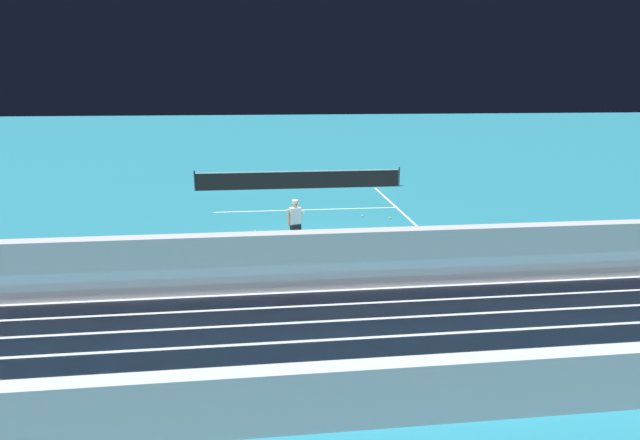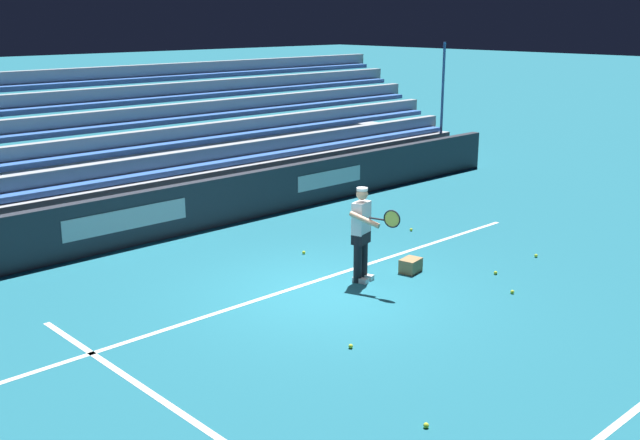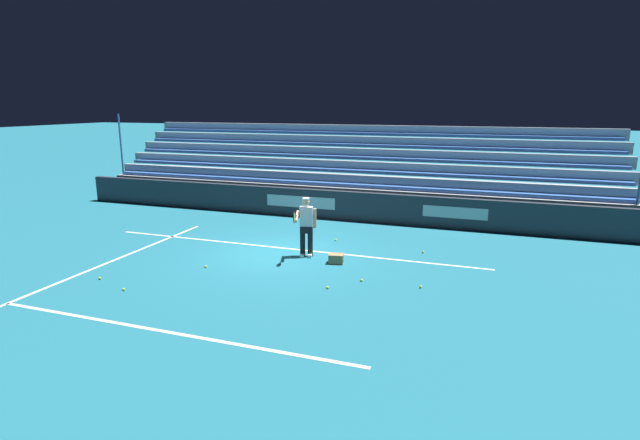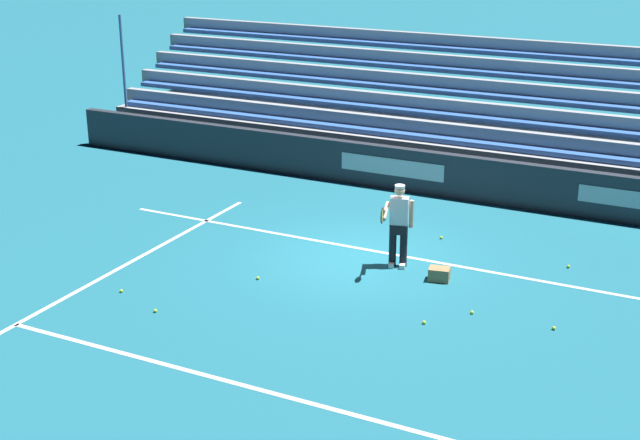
{
  "view_description": "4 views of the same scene",
  "coord_description": "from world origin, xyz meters",
  "px_view_note": "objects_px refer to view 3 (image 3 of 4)",
  "views": [
    {
      "loc": [
        -1.84,
        -16.12,
        5.41
      ],
      "look_at": [
        0.09,
        1.01,
        0.73
      ],
      "focal_mm": 28.0,
      "sensor_mm": 36.0,
      "label": 1
    },
    {
      "loc": [
        8.43,
        8.77,
        4.62
      ],
      "look_at": [
        0.27,
        0.15,
        1.37
      ],
      "focal_mm": 42.0,
      "sensor_mm": 36.0,
      "label": 2
    },
    {
      "loc": [
        -5.84,
        12.87,
        4.31
      ],
      "look_at": [
        -1.2,
        -0.17,
        1.06
      ],
      "focal_mm": 28.0,
      "sensor_mm": 36.0,
      "label": 3
    },
    {
      "loc": [
        -6.91,
        15.65,
        6.96
      ],
      "look_at": [
        0.3,
        1.23,
        1.19
      ],
      "focal_mm": 50.0,
      "sensor_mm": 36.0,
      "label": 4
    }
  ],
  "objects_px": {
    "tennis_player": "(306,226)",
    "tennis_ball_far_right": "(421,287)",
    "ball_box_cardboard": "(336,259)",
    "tennis_ball_near_player": "(328,288)",
    "tennis_ball_on_baseline": "(361,280)",
    "tennis_ball_stray_back": "(206,267)",
    "tennis_ball_far_left": "(100,278)",
    "tennis_ball_toward_net": "(124,289)",
    "tennis_ball_midcourt": "(336,240)",
    "tennis_ball_by_box": "(423,252)"
  },
  "relations": [
    {
      "from": "tennis_ball_near_player",
      "to": "tennis_ball_toward_net",
      "type": "xyz_separation_m",
      "value": [
        4.49,
        1.72,
        0.0
      ]
    },
    {
      "from": "ball_box_cardboard",
      "to": "tennis_ball_far_left",
      "type": "bearing_deg",
      "value": 31.96
    },
    {
      "from": "tennis_ball_on_baseline",
      "to": "tennis_ball_far_right",
      "type": "bearing_deg",
      "value": -178.77
    },
    {
      "from": "tennis_ball_far_right",
      "to": "tennis_ball_by_box",
      "type": "bearing_deg",
      "value": -82.97
    },
    {
      "from": "tennis_player",
      "to": "tennis_ball_far_right",
      "type": "distance_m",
      "value": 3.87
    },
    {
      "from": "tennis_ball_toward_net",
      "to": "tennis_ball_near_player",
      "type": "bearing_deg",
      "value": -159.02
    },
    {
      "from": "tennis_ball_far_left",
      "to": "tennis_ball_toward_net",
      "type": "height_order",
      "value": "same"
    },
    {
      "from": "tennis_ball_toward_net",
      "to": "tennis_ball_on_baseline",
      "type": "relative_size",
      "value": 1.0
    },
    {
      "from": "ball_box_cardboard",
      "to": "tennis_ball_stray_back",
      "type": "xyz_separation_m",
      "value": [
        3.18,
        1.55,
        -0.1
      ]
    },
    {
      "from": "tennis_player",
      "to": "tennis_ball_on_baseline",
      "type": "distance_m",
      "value": 2.66
    },
    {
      "from": "ball_box_cardboard",
      "to": "tennis_ball_midcourt",
      "type": "height_order",
      "value": "ball_box_cardboard"
    },
    {
      "from": "tennis_ball_near_player",
      "to": "ball_box_cardboard",
      "type": "bearing_deg",
      "value": -78.13
    },
    {
      "from": "tennis_player",
      "to": "tennis_ball_far_right",
      "type": "height_order",
      "value": "tennis_player"
    },
    {
      "from": "tennis_ball_toward_net",
      "to": "tennis_ball_on_baseline",
      "type": "xyz_separation_m",
      "value": [
        -5.12,
        -2.48,
        0.0
      ]
    },
    {
      "from": "tennis_ball_near_player",
      "to": "tennis_ball_on_baseline",
      "type": "relative_size",
      "value": 1.0
    },
    {
      "from": "tennis_ball_by_box",
      "to": "tennis_ball_stray_back",
      "type": "xyz_separation_m",
      "value": [
        5.31,
        3.31,
        0.0
      ]
    },
    {
      "from": "tennis_ball_far_left",
      "to": "tennis_ball_toward_net",
      "type": "relative_size",
      "value": 1.0
    },
    {
      "from": "tennis_ball_stray_back",
      "to": "tennis_ball_on_baseline",
      "type": "xyz_separation_m",
      "value": [
        -4.22,
        -0.38,
        0.0
      ]
    },
    {
      "from": "tennis_ball_far_left",
      "to": "tennis_ball_midcourt",
      "type": "distance_m",
      "value": 7.01
    },
    {
      "from": "tennis_ball_far_left",
      "to": "tennis_ball_far_right",
      "type": "xyz_separation_m",
      "value": [
        -7.67,
        -2.09,
        0.0
      ]
    },
    {
      "from": "tennis_ball_near_player",
      "to": "tennis_ball_far_right",
      "type": "relative_size",
      "value": 1.0
    },
    {
      "from": "tennis_ball_near_player",
      "to": "tennis_ball_midcourt",
      "type": "relative_size",
      "value": 1.0
    },
    {
      "from": "tennis_player",
      "to": "tennis_ball_near_player",
      "type": "height_order",
      "value": "tennis_player"
    },
    {
      "from": "tennis_ball_toward_net",
      "to": "tennis_ball_by_box",
      "type": "relative_size",
      "value": 1.0
    },
    {
      "from": "tennis_player",
      "to": "ball_box_cardboard",
      "type": "xyz_separation_m",
      "value": [
        -1.0,
        0.31,
        -0.76
      ]
    },
    {
      "from": "tennis_ball_toward_net",
      "to": "tennis_ball_stray_back",
      "type": "xyz_separation_m",
      "value": [
        -0.9,
        -2.1,
        0.0
      ]
    },
    {
      "from": "tennis_ball_far_left",
      "to": "tennis_ball_far_right",
      "type": "bearing_deg",
      "value": -164.73
    },
    {
      "from": "tennis_ball_toward_net",
      "to": "ball_box_cardboard",
      "type": "bearing_deg",
      "value": -138.2
    },
    {
      "from": "tennis_ball_on_baseline",
      "to": "tennis_ball_stray_back",
      "type": "bearing_deg",
      "value": 5.12
    },
    {
      "from": "tennis_ball_near_player",
      "to": "tennis_ball_by_box",
      "type": "xyz_separation_m",
      "value": [
        -1.72,
        -3.69,
        0.0
      ]
    },
    {
      "from": "ball_box_cardboard",
      "to": "tennis_ball_near_player",
      "type": "xyz_separation_m",
      "value": [
        -0.41,
        1.93,
        -0.1
      ]
    },
    {
      "from": "tennis_ball_far_left",
      "to": "tennis_ball_midcourt",
      "type": "relative_size",
      "value": 1.0
    },
    {
      "from": "ball_box_cardboard",
      "to": "tennis_ball_far_right",
      "type": "bearing_deg",
      "value": 155.41
    },
    {
      "from": "tennis_ball_far_right",
      "to": "tennis_ball_midcourt",
      "type": "distance_m",
      "value": 4.61
    },
    {
      "from": "ball_box_cardboard",
      "to": "tennis_ball_stray_back",
      "type": "height_order",
      "value": "ball_box_cardboard"
    },
    {
      "from": "tennis_ball_by_box",
      "to": "tennis_ball_midcourt",
      "type": "height_order",
      "value": "same"
    },
    {
      "from": "tennis_player",
      "to": "tennis_ball_far_left",
      "type": "xyz_separation_m",
      "value": [
        4.18,
        3.54,
        -0.86
      ]
    },
    {
      "from": "ball_box_cardboard",
      "to": "tennis_ball_far_right",
      "type": "height_order",
      "value": "ball_box_cardboard"
    },
    {
      "from": "tennis_ball_by_box",
      "to": "tennis_player",
      "type": "bearing_deg",
      "value": 24.94
    },
    {
      "from": "tennis_player",
      "to": "tennis_ball_midcourt",
      "type": "height_order",
      "value": "tennis_player"
    },
    {
      "from": "tennis_ball_on_baseline",
      "to": "tennis_ball_by_box",
      "type": "bearing_deg",
      "value": -110.45
    },
    {
      "from": "tennis_ball_stray_back",
      "to": "tennis_ball_midcourt",
      "type": "relative_size",
      "value": 1.0
    },
    {
      "from": "tennis_ball_near_player",
      "to": "tennis_ball_far_left",
      "type": "bearing_deg",
      "value": 13.12
    },
    {
      "from": "tennis_player",
      "to": "tennis_ball_near_player",
      "type": "xyz_separation_m",
      "value": [
        -1.41,
        2.24,
        -0.86
      ]
    },
    {
      "from": "tennis_player",
      "to": "tennis_ball_stray_back",
      "type": "distance_m",
      "value": 2.99
    },
    {
      "from": "tennis_ball_near_player",
      "to": "tennis_ball_by_box",
      "type": "relative_size",
      "value": 1.0
    },
    {
      "from": "tennis_ball_far_right",
      "to": "tennis_ball_by_box",
      "type": "xyz_separation_m",
      "value": [
        0.36,
        -2.9,
        0.0
      ]
    },
    {
      "from": "ball_box_cardboard",
      "to": "tennis_ball_by_box",
      "type": "bearing_deg",
      "value": -140.38
    },
    {
      "from": "ball_box_cardboard",
      "to": "tennis_ball_far_left",
      "type": "distance_m",
      "value": 6.11
    },
    {
      "from": "tennis_ball_far_right",
      "to": "tennis_ball_on_baseline",
      "type": "height_order",
      "value": "same"
    }
  ]
}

